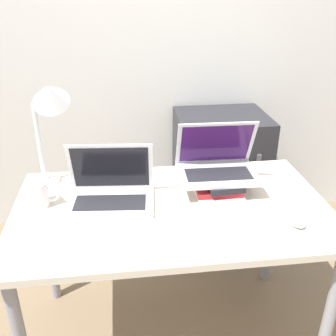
{
  "coord_description": "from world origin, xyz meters",
  "views": [
    {
      "loc": [
        -0.2,
        -1.02,
        1.61
      ],
      "look_at": [
        -0.02,
        0.39,
        0.92
      ],
      "focal_mm": 42.0,
      "sensor_mm": 36.0,
      "label": 1
    }
  ],
  "objects_px": {
    "book_stack": "(218,185)",
    "wireless_keyboard": "(243,233)",
    "mouse": "(296,220)",
    "desk_lamp": "(48,106)",
    "laptop_on_books": "(217,164)",
    "mini_fridge": "(219,176)",
    "mug": "(38,195)",
    "laptop_left": "(111,191)"
  },
  "relations": [
    {
      "from": "wireless_keyboard",
      "to": "laptop_left",
      "type": "bearing_deg",
      "value": 147.75
    },
    {
      "from": "laptop_left",
      "to": "book_stack",
      "type": "relative_size",
      "value": 1.5
    },
    {
      "from": "wireless_keyboard",
      "to": "laptop_on_books",
      "type": "bearing_deg",
      "value": 92.38
    },
    {
      "from": "laptop_on_books",
      "to": "mug",
      "type": "bearing_deg",
      "value": -175.26
    },
    {
      "from": "mini_fridge",
      "to": "mouse",
      "type": "bearing_deg",
      "value": -88.37
    },
    {
      "from": "desk_lamp",
      "to": "book_stack",
      "type": "bearing_deg",
      "value": -12.64
    },
    {
      "from": "laptop_on_books",
      "to": "desk_lamp",
      "type": "height_order",
      "value": "desk_lamp"
    },
    {
      "from": "mouse",
      "to": "mug",
      "type": "relative_size",
      "value": 0.8
    },
    {
      "from": "laptop_left",
      "to": "mug",
      "type": "distance_m",
      "value": 0.3
    },
    {
      "from": "wireless_keyboard",
      "to": "mouse",
      "type": "height_order",
      "value": "mouse"
    },
    {
      "from": "book_stack",
      "to": "laptop_left",
      "type": "bearing_deg",
      "value": -177.5
    },
    {
      "from": "laptop_left",
      "to": "desk_lamp",
      "type": "relative_size",
      "value": 0.74
    },
    {
      "from": "laptop_left",
      "to": "book_stack",
      "type": "xyz_separation_m",
      "value": [
        0.47,
        0.02,
        -0.02
      ]
    },
    {
      "from": "laptop_on_books",
      "to": "mouse",
      "type": "height_order",
      "value": "laptop_on_books"
    },
    {
      "from": "laptop_left",
      "to": "mouse",
      "type": "xyz_separation_m",
      "value": [
        0.72,
        -0.27,
        -0.04
      ]
    },
    {
      "from": "laptop_left",
      "to": "desk_lamp",
      "type": "bearing_deg",
      "value": 143.25
    },
    {
      "from": "mug",
      "to": "mouse",
      "type": "bearing_deg",
      "value": -14.37
    },
    {
      "from": "book_stack",
      "to": "mini_fridge",
      "type": "xyz_separation_m",
      "value": [
        0.22,
        0.76,
        -0.35
      ]
    },
    {
      "from": "laptop_on_books",
      "to": "mini_fridge",
      "type": "xyz_separation_m",
      "value": [
        0.21,
        0.72,
        -0.44
      ]
    },
    {
      "from": "wireless_keyboard",
      "to": "desk_lamp",
      "type": "xyz_separation_m",
      "value": [
        -0.73,
        0.49,
        0.37
      ]
    },
    {
      "from": "desk_lamp",
      "to": "mug",
      "type": "bearing_deg",
      "value": -107.12
    },
    {
      "from": "book_stack",
      "to": "laptop_on_books",
      "type": "distance_m",
      "value": 0.1
    },
    {
      "from": "book_stack",
      "to": "laptop_on_books",
      "type": "relative_size",
      "value": 0.72
    },
    {
      "from": "mouse",
      "to": "desk_lamp",
      "type": "bearing_deg",
      "value": 155.1
    },
    {
      "from": "book_stack",
      "to": "mini_fridge",
      "type": "bearing_deg",
      "value": 74.15
    },
    {
      "from": "mini_fridge",
      "to": "laptop_left",
      "type": "bearing_deg",
      "value": -131.52
    },
    {
      "from": "mug",
      "to": "desk_lamp",
      "type": "bearing_deg",
      "value": 72.88
    },
    {
      "from": "wireless_keyboard",
      "to": "mug",
      "type": "relative_size",
      "value": 2.12
    },
    {
      "from": "mouse",
      "to": "laptop_on_books",
      "type": "bearing_deg",
      "value": 126.82
    },
    {
      "from": "laptop_on_books",
      "to": "mini_fridge",
      "type": "distance_m",
      "value": 0.87
    },
    {
      "from": "mouse",
      "to": "mini_fridge",
      "type": "relative_size",
      "value": 0.13
    },
    {
      "from": "mouse",
      "to": "desk_lamp",
      "type": "height_order",
      "value": "desk_lamp"
    },
    {
      "from": "mug",
      "to": "mini_fridge",
      "type": "xyz_separation_m",
      "value": [
        0.99,
        0.78,
        -0.37
      ]
    },
    {
      "from": "laptop_on_books",
      "to": "desk_lamp",
      "type": "distance_m",
      "value": 0.77
    },
    {
      "from": "book_stack",
      "to": "mug",
      "type": "bearing_deg",
      "value": -178.16
    },
    {
      "from": "laptop_left",
      "to": "mug",
      "type": "height_order",
      "value": "laptop_left"
    },
    {
      "from": "laptop_left",
      "to": "mug",
      "type": "bearing_deg",
      "value": -179.21
    },
    {
      "from": "mouse",
      "to": "desk_lamp",
      "type": "xyz_separation_m",
      "value": [
        -0.96,
        0.45,
        0.36
      ]
    },
    {
      "from": "book_stack",
      "to": "wireless_keyboard",
      "type": "xyz_separation_m",
      "value": [
        0.02,
        -0.33,
        -0.03
      ]
    },
    {
      "from": "desk_lamp",
      "to": "mini_fridge",
      "type": "height_order",
      "value": "desk_lamp"
    },
    {
      "from": "laptop_left",
      "to": "mug",
      "type": "relative_size",
      "value": 2.76
    },
    {
      "from": "book_stack",
      "to": "mini_fridge",
      "type": "relative_size",
      "value": 0.31
    }
  ]
}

